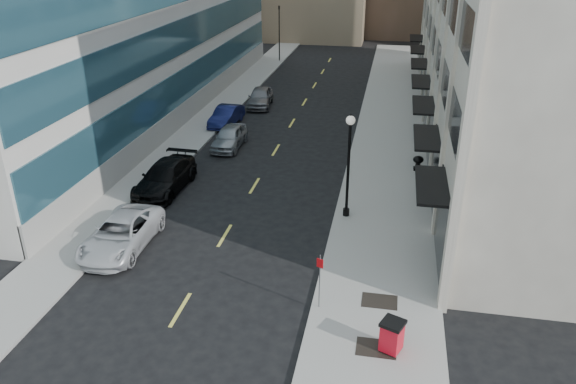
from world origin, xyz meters
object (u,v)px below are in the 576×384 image
at_px(traffic_signal, 279,9).
at_px(trash_bin, 392,335).
at_px(car_white_van, 121,234).
at_px(car_grey_sedan, 260,97).
at_px(lamppost, 349,157).
at_px(car_blue_sedan, 226,116).
at_px(car_silver_sedan, 229,137).
at_px(sign_post, 320,274).
at_px(urn_planter, 418,162).
at_px(car_black_pickup, 165,177).

bearing_deg(traffic_signal, trash_bin, -73.87).
height_order(car_white_van, trash_bin, car_white_van).
bearing_deg(car_white_van, car_grey_sedan, 87.36).
height_order(car_grey_sedan, lamppost, lamppost).
height_order(traffic_signal, lamppost, traffic_signal).
bearing_deg(car_blue_sedan, car_grey_sedan, 80.27).
height_order(car_silver_sedan, car_grey_sedan, car_grey_sedan).
bearing_deg(sign_post, car_grey_sedan, 131.73).
bearing_deg(car_silver_sedan, trash_bin, -58.69).
relative_size(car_blue_sedan, sign_post, 1.87).
bearing_deg(trash_bin, sign_post, 167.33).
distance_m(car_grey_sedan, sign_post, 28.46).
bearing_deg(lamppost, sign_post, -92.12).
distance_m(car_white_van, trash_bin, 13.39).
height_order(car_grey_sedan, urn_planter, car_grey_sedan).
height_order(traffic_signal, car_white_van, traffic_signal).
distance_m(lamppost, sign_post, 8.15).
bearing_deg(urn_planter, lamppost, -118.30).
distance_m(car_black_pickup, car_silver_sedan, 7.60).
bearing_deg(car_white_van, sign_post, -17.92).
bearing_deg(sign_post, car_white_van, -173.55).
height_order(car_black_pickup, trash_bin, car_black_pickup).
relative_size(car_black_pickup, car_silver_sedan, 1.26).
bearing_deg(trash_bin, car_black_pickup, 161.08).
relative_size(traffic_signal, car_silver_sedan, 1.61).
distance_m(car_grey_sedan, trash_bin, 31.26).
distance_m(car_white_van, urn_planter, 18.08).
distance_m(car_black_pickup, lamppost, 10.81).
height_order(traffic_signal, car_grey_sedan, traffic_signal).
bearing_deg(car_grey_sedan, sign_post, -77.09).
xyz_separation_m(car_black_pickup, trash_bin, (12.89, -11.48, 0.01)).
relative_size(car_silver_sedan, sign_post, 1.86).
bearing_deg(traffic_signal, urn_planter, -63.82).
distance_m(car_grey_sedan, urn_planter, 17.65).
relative_size(car_blue_sedan, car_grey_sedan, 0.94).
relative_size(car_black_pickup, car_blue_sedan, 1.26).
bearing_deg(car_grey_sedan, car_white_van, -97.09).
height_order(car_silver_sedan, lamppost, lamppost).
distance_m(sign_post, urn_planter, 15.44).
relative_size(car_grey_sedan, trash_bin, 3.80).
height_order(car_white_van, car_blue_sedan, car_white_van).
height_order(car_white_van, car_grey_sedan, car_grey_sedan).
height_order(car_blue_sedan, urn_planter, car_blue_sedan).
height_order(trash_bin, sign_post, sign_post).
distance_m(car_white_van, car_blue_sedan, 18.61).
distance_m(traffic_signal, car_grey_sedan, 18.72).
xyz_separation_m(car_grey_sedan, sign_post, (8.75, -27.07, 0.87)).
bearing_deg(car_silver_sedan, car_grey_sedan, 91.89).
height_order(traffic_signal, sign_post, traffic_signal).
bearing_deg(sign_post, car_blue_sedan, 138.86).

